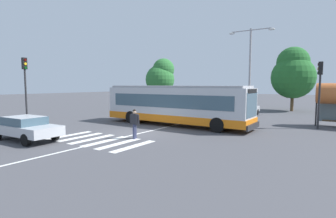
# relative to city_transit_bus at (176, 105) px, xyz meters

# --- Properties ---
(ground_plane) EXTENTS (160.00, 160.00, 0.00)m
(ground_plane) POSITION_rel_city_transit_bus_xyz_m (-0.39, -4.27, -1.59)
(ground_plane) COLOR #47474C
(city_transit_bus) EXTENTS (11.93, 2.67, 3.06)m
(city_transit_bus) POSITION_rel_city_transit_bus_xyz_m (0.00, 0.00, 0.00)
(city_transit_bus) COLOR black
(city_transit_bus) RESTS_ON ground_plane
(pedestrian_crossing_street) EXTENTS (0.56, 0.37, 1.72)m
(pedestrian_crossing_street) POSITION_rel_city_transit_bus_xyz_m (0.79, -5.71, -0.62)
(pedestrian_crossing_street) COLOR #333856
(pedestrian_crossing_street) RESTS_ON ground_plane
(foreground_sedan) EXTENTS (4.58, 2.04, 1.35)m
(foreground_sedan) POSITION_rel_city_transit_bus_xyz_m (-4.04, -9.46, -0.82)
(foreground_sedan) COLOR black
(foreground_sedan) RESTS_ON ground_plane
(parked_car_charcoal) EXTENTS (2.12, 4.61, 1.35)m
(parked_car_charcoal) POSITION_rel_city_transit_bus_xyz_m (-5.67, 9.57, -0.82)
(parked_car_charcoal) COLOR black
(parked_car_charcoal) RESTS_ON ground_plane
(parked_car_champagne) EXTENTS (2.07, 4.59, 1.35)m
(parked_car_champagne) POSITION_rel_city_transit_bus_xyz_m (-2.92, 9.55, -0.82)
(parked_car_champagne) COLOR black
(parked_car_champagne) RESTS_ON ground_plane
(parked_car_blue) EXTENTS (2.26, 4.66, 1.35)m
(parked_car_blue) POSITION_rel_city_transit_bus_xyz_m (-0.29, 9.44, -0.82)
(parked_car_blue) COLOR black
(parked_car_blue) RESTS_ON ground_plane
(parked_car_silver) EXTENTS (2.03, 4.58, 1.35)m
(parked_car_silver) POSITION_rel_city_transit_bus_xyz_m (2.61, 8.96, -0.82)
(parked_car_silver) COLOR black
(parked_car_silver) RESTS_ON ground_plane
(traffic_light_near_corner) EXTENTS (0.33, 0.32, 5.22)m
(traffic_light_near_corner) POSITION_rel_city_transit_bus_xyz_m (-9.96, -6.23, 1.88)
(traffic_light_near_corner) COLOR #28282B
(traffic_light_near_corner) RESTS_ON ground_plane
(traffic_light_far_corner) EXTENTS (0.33, 0.32, 4.73)m
(traffic_light_far_corner) POSITION_rel_city_transit_bus_xyz_m (9.31, 4.20, 1.59)
(traffic_light_far_corner) COLOR #28282B
(traffic_light_far_corner) RESTS_ON ground_plane
(twin_arm_street_lamp) EXTENTS (4.34, 0.32, 8.44)m
(twin_arm_street_lamp) POSITION_rel_city_transit_bus_xyz_m (3.11, 8.41, 3.64)
(twin_arm_street_lamp) COLOR #939399
(twin_arm_street_lamp) RESTS_ON ground_plane
(background_tree_left) EXTENTS (4.20, 4.20, 6.94)m
(background_tree_left) POSITION_rel_city_transit_bus_xyz_m (-11.51, 14.23, 2.73)
(background_tree_left) COLOR brown
(background_tree_left) RESTS_ON ground_plane
(background_tree_right) EXTENTS (4.98, 4.98, 7.60)m
(background_tree_right) POSITION_rel_city_transit_bus_xyz_m (5.61, 17.11, 2.92)
(background_tree_right) COLOR brown
(background_tree_right) RESTS_ON ground_plane
(crosswalk_painted_stripes) EXTENTS (5.72, 3.13, 0.01)m
(crosswalk_painted_stripes) POSITION_rel_city_transit_bus_xyz_m (-0.64, -7.16, -1.58)
(crosswalk_painted_stripes) COLOR silver
(crosswalk_painted_stripes) RESTS_ON ground_plane
(lane_center_line) EXTENTS (0.16, 24.00, 0.01)m
(lane_center_line) POSITION_rel_city_transit_bus_xyz_m (-0.06, -2.27, -1.59)
(lane_center_line) COLOR silver
(lane_center_line) RESTS_ON ground_plane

